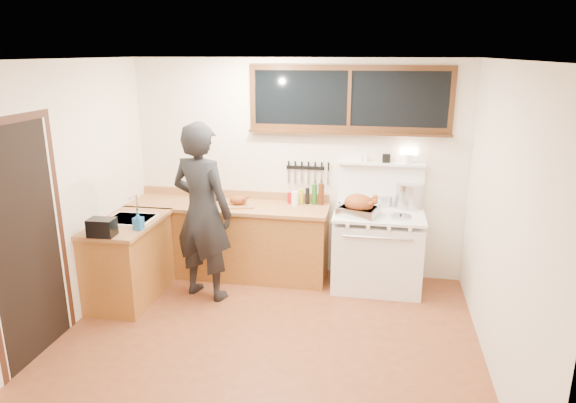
% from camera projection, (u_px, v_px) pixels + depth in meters
% --- Properties ---
extents(ground_plane, '(4.00, 3.50, 0.02)m').
position_uv_depth(ground_plane, '(267.00, 342.00, 4.91)').
color(ground_plane, brown).
extents(room_shell, '(4.10, 3.60, 2.65)m').
position_uv_depth(room_shell, '(265.00, 173.00, 4.45)').
color(room_shell, silver).
rests_on(room_shell, ground).
extents(counter_back, '(2.44, 0.64, 1.00)m').
position_uv_depth(counter_back, '(229.00, 239.00, 6.29)').
color(counter_back, brown).
rests_on(counter_back, ground).
extents(counter_left, '(0.64, 1.09, 0.90)m').
position_uv_depth(counter_left, '(129.00, 260.00, 5.67)').
color(counter_left, brown).
rests_on(counter_left, ground).
extents(sink_unit, '(0.50, 0.45, 0.37)m').
position_uv_depth(sink_unit, '(131.00, 224.00, 5.62)').
color(sink_unit, white).
rests_on(sink_unit, counter_left).
extents(vintage_stove, '(1.02, 0.74, 1.60)m').
position_uv_depth(vintage_stove, '(377.00, 249.00, 5.94)').
color(vintage_stove, white).
rests_on(vintage_stove, ground).
extents(back_window, '(2.32, 0.13, 0.77)m').
position_uv_depth(back_window, '(349.00, 106.00, 5.85)').
color(back_window, black).
rests_on(back_window, room_shell).
extents(left_doorway, '(0.02, 1.04, 2.17)m').
position_uv_depth(left_doorway, '(27.00, 241.00, 4.43)').
color(left_doorway, black).
rests_on(left_doorway, ground).
extents(knife_strip, '(0.52, 0.03, 0.28)m').
position_uv_depth(knife_strip, '(307.00, 169.00, 6.16)').
color(knife_strip, black).
rests_on(knife_strip, room_shell).
extents(man, '(0.83, 0.66, 1.98)m').
position_uv_depth(man, '(202.00, 212.00, 5.57)').
color(man, black).
rests_on(man, ground).
extents(soap_bottle, '(0.10, 0.10, 0.20)m').
position_uv_depth(soap_bottle, '(138.00, 221.00, 5.25)').
color(soap_bottle, '#236AB3').
rests_on(soap_bottle, counter_left).
extents(toaster, '(0.27, 0.19, 0.18)m').
position_uv_depth(toaster, '(102.00, 227.00, 5.08)').
color(toaster, black).
rests_on(toaster, counter_left).
extents(cutting_board, '(0.43, 0.37, 0.13)m').
position_uv_depth(cutting_board, '(238.00, 202.00, 6.08)').
color(cutting_board, '#A06C3F').
rests_on(cutting_board, counter_back).
extents(roast_turkey, '(0.51, 0.44, 0.25)m').
position_uv_depth(roast_turkey, '(359.00, 207.00, 5.71)').
color(roast_turkey, silver).
rests_on(roast_turkey, vintage_stove).
extents(stockpot, '(0.40, 0.40, 0.30)m').
position_uv_depth(stockpot, '(409.00, 195.00, 5.99)').
color(stockpot, silver).
rests_on(stockpot, vintage_stove).
extents(saucepan, '(0.23, 0.31, 0.13)m').
position_uv_depth(saucepan, '(385.00, 201.00, 6.06)').
color(saucepan, silver).
rests_on(saucepan, vintage_stove).
extents(pot_lid, '(0.29, 0.29, 0.04)m').
position_uv_depth(pot_lid, '(401.00, 216.00, 5.67)').
color(pot_lid, silver).
rests_on(pot_lid, vintage_stove).
extents(coffee_tin, '(0.10, 0.09, 0.14)m').
position_uv_depth(coffee_tin, '(292.00, 198.00, 6.17)').
color(coffee_tin, maroon).
rests_on(coffee_tin, counter_back).
extents(pitcher, '(0.11, 0.11, 0.16)m').
position_uv_depth(pitcher, '(295.00, 199.00, 6.10)').
color(pitcher, white).
rests_on(pitcher, counter_back).
extents(bottle_cluster, '(0.31, 0.07, 0.26)m').
position_uv_depth(bottle_cluster, '(313.00, 195.00, 6.13)').
color(bottle_cluster, black).
rests_on(bottle_cluster, counter_back).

